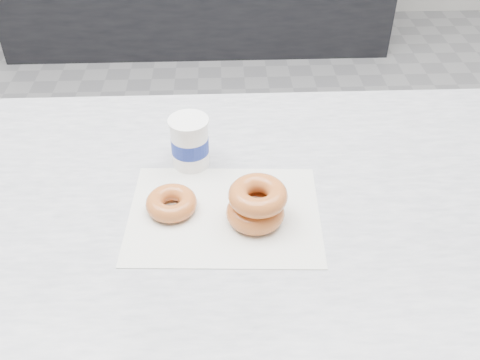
# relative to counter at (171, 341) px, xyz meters

# --- Properties ---
(ground) EXTENTS (5.00, 5.00, 0.00)m
(ground) POSITION_rel_counter_xyz_m (0.00, 0.60, -0.45)
(ground) COLOR #959597
(ground) RESTS_ON ground
(counter) EXTENTS (3.06, 0.76, 0.90)m
(counter) POSITION_rel_counter_xyz_m (0.00, 0.00, 0.00)
(counter) COLOR #333335
(counter) RESTS_ON ground
(wax_paper) EXTENTS (0.35, 0.28, 0.00)m
(wax_paper) POSITION_rel_counter_xyz_m (0.13, -0.05, 0.45)
(wax_paper) COLOR silver
(wax_paper) RESTS_ON counter
(donut_single) EXTENTS (0.12, 0.12, 0.03)m
(donut_single) POSITION_rel_counter_xyz_m (0.04, -0.03, 0.47)
(donut_single) COLOR #BA6D33
(donut_single) RESTS_ON wax_paper
(donut_stack) EXTENTS (0.11, 0.11, 0.07)m
(donut_stack) POSITION_rel_counter_xyz_m (0.19, -0.06, 0.49)
(donut_stack) COLOR #BA6D33
(donut_stack) RESTS_ON wax_paper
(coffee_cup) EXTENTS (0.09, 0.09, 0.10)m
(coffee_cup) POSITION_rel_counter_xyz_m (0.07, 0.11, 0.50)
(coffee_cup) COLOR white
(coffee_cup) RESTS_ON counter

